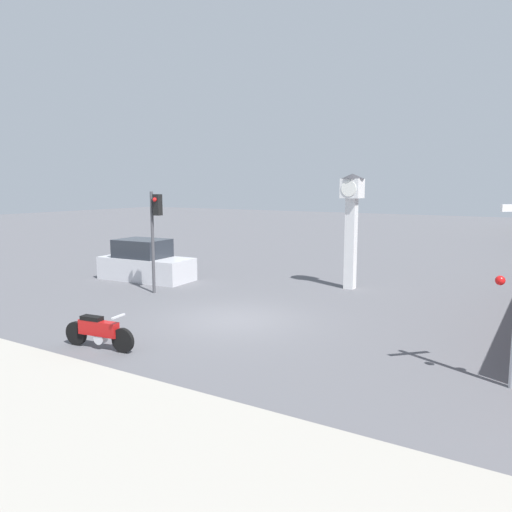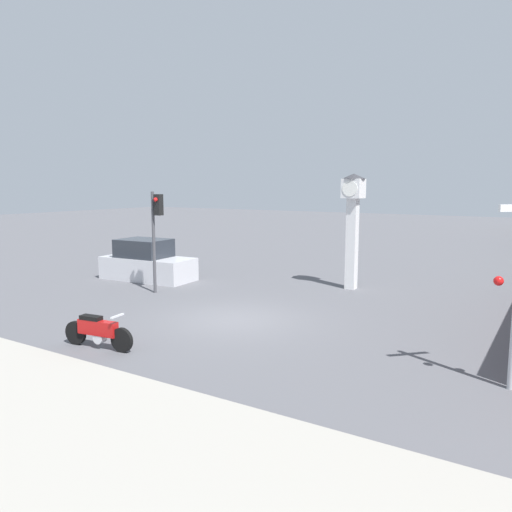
{
  "view_description": "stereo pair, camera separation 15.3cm",
  "coord_description": "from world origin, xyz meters",
  "px_view_note": "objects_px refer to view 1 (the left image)",
  "views": [
    {
      "loc": [
        8.5,
        -12.6,
        4.18
      ],
      "look_at": [
        0.27,
        0.89,
        1.93
      ],
      "focal_mm": 35.0,
      "sensor_mm": 36.0,
      "label": 1
    },
    {
      "loc": [
        8.63,
        -12.52,
        4.18
      ],
      "look_at": [
        0.27,
        0.89,
        1.93
      ],
      "focal_mm": 35.0,
      "sensor_mm": 36.0,
      "label": 2
    }
  ],
  "objects_px": {
    "clock_tower": "(352,214)",
    "parked_car": "(145,263)",
    "motorcycle": "(99,331)",
    "traffic_light": "(155,224)"
  },
  "relations": [
    {
      "from": "motorcycle",
      "to": "clock_tower",
      "type": "distance_m",
      "value": 11.21
    },
    {
      "from": "motorcycle",
      "to": "traffic_light",
      "type": "height_order",
      "value": "traffic_light"
    },
    {
      "from": "motorcycle",
      "to": "parked_car",
      "type": "height_order",
      "value": "parked_car"
    },
    {
      "from": "clock_tower",
      "to": "parked_car",
      "type": "bearing_deg",
      "value": -161.23
    },
    {
      "from": "motorcycle",
      "to": "clock_tower",
      "type": "bearing_deg",
      "value": 67.52
    },
    {
      "from": "motorcycle",
      "to": "traffic_light",
      "type": "relative_size",
      "value": 0.54
    },
    {
      "from": "clock_tower",
      "to": "parked_car",
      "type": "xyz_separation_m",
      "value": [
        -8.49,
        -2.88,
        -2.28
      ]
    },
    {
      "from": "clock_tower",
      "to": "parked_car",
      "type": "height_order",
      "value": "clock_tower"
    },
    {
      "from": "motorcycle",
      "to": "clock_tower",
      "type": "height_order",
      "value": "clock_tower"
    },
    {
      "from": "traffic_light",
      "to": "motorcycle",
      "type": "bearing_deg",
      "value": -60.19
    }
  ]
}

